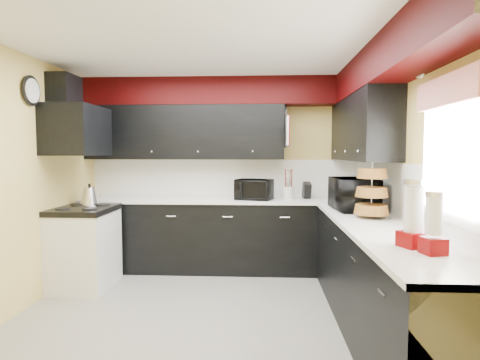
# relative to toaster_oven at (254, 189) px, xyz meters

# --- Properties ---
(ground) EXTENTS (3.60, 3.60, 0.00)m
(ground) POSITION_rel_toaster_oven_xyz_m (-0.42, -1.42, -1.07)
(ground) COLOR gray
(ground) RESTS_ON ground
(wall_back) EXTENTS (3.60, 0.06, 2.50)m
(wall_back) POSITION_rel_toaster_oven_xyz_m (-0.42, 0.38, 0.18)
(wall_back) COLOR #E0C666
(wall_back) RESTS_ON ground
(wall_right) EXTENTS (0.06, 3.60, 2.50)m
(wall_right) POSITION_rel_toaster_oven_xyz_m (1.38, -1.42, 0.18)
(wall_right) COLOR #E0C666
(wall_right) RESTS_ON ground
(wall_left) EXTENTS (0.06, 3.60, 2.50)m
(wall_left) POSITION_rel_toaster_oven_xyz_m (-2.22, -1.42, 0.18)
(wall_left) COLOR #E0C666
(wall_left) RESTS_ON ground
(ceiling) EXTENTS (3.60, 3.60, 0.06)m
(ceiling) POSITION_rel_toaster_oven_xyz_m (-0.42, -1.42, 1.43)
(ceiling) COLOR white
(ceiling) RESTS_ON wall_back
(cab_back) EXTENTS (3.60, 0.60, 0.90)m
(cab_back) POSITION_rel_toaster_oven_xyz_m (-0.42, 0.08, -0.62)
(cab_back) COLOR black
(cab_back) RESTS_ON ground
(cab_right) EXTENTS (0.60, 3.00, 0.90)m
(cab_right) POSITION_rel_toaster_oven_xyz_m (1.08, -1.72, -0.62)
(cab_right) COLOR black
(cab_right) RESTS_ON ground
(counter_back) EXTENTS (3.62, 0.64, 0.04)m
(counter_back) POSITION_rel_toaster_oven_xyz_m (-0.42, 0.08, -0.15)
(counter_back) COLOR white
(counter_back) RESTS_ON cab_back
(counter_right) EXTENTS (0.64, 3.02, 0.04)m
(counter_right) POSITION_rel_toaster_oven_xyz_m (1.08, -1.72, -0.15)
(counter_right) COLOR white
(counter_right) RESTS_ON cab_right
(splash_back) EXTENTS (3.60, 0.02, 0.50)m
(splash_back) POSITION_rel_toaster_oven_xyz_m (-0.42, 0.37, 0.12)
(splash_back) COLOR white
(splash_back) RESTS_ON counter_back
(splash_right) EXTENTS (0.02, 3.60, 0.50)m
(splash_right) POSITION_rel_toaster_oven_xyz_m (1.37, -1.42, 0.12)
(splash_right) COLOR white
(splash_right) RESTS_ON counter_right
(upper_back) EXTENTS (2.60, 0.35, 0.70)m
(upper_back) POSITION_rel_toaster_oven_xyz_m (-0.92, 0.20, 0.73)
(upper_back) COLOR black
(upper_back) RESTS_ON wall_back
(upper_right) EXTENTS (0.35, 1.80, 0.70)m
(upper_right) POSITION_rel_toaster_oven_xyz_m (1.21, -0.52, 0.73)
(upper_right) COLOR black
(upper_right) RESTS_ON wall_right
(soffit_back) EXTENTS (3.60, 0.36, 0.35)m
(soffit_back) POSITION_rel_toaster_oven_xyz_m (-0.42, 0.20, 1.26)
(soffit_back) COLOR black
(soffit_back) RESTS_ON wall_back
(soffit_right) EXTENTS (0.36, 3.24, 0.35)m
(soffit_right) POSITION_rel_toaster_oven_xyz_m (1.20, -1.60, 1.26)
(soffit_right) COLOR black
(soffit_right) RESTS_ON wall_right
(stove) EXTENTS (0.60, 0.75, 0.86)m
(stove) POSITION_rel_toaster_oven_xyz_m (-1.92, -0.67, -0.64)
(stove) COLOR white
(stove) RESTS_ON ground
(cooktop) EXTENTS (0.62, 0.77, 0.06)m
(cooktop) POSITION_rel_toaster_oven_xyz_m (-1.92, -0.67, -0.18)
(cooktop) COLOR black
(cooktop) RESTS_ON stove
(hood) EXTENTS (0.50, 0.78, 0.55)m
(hood) POSITION_rel_toaster_oven_xyz_m (-1.97, -0.67, 0.71)
(hood) COLOR black
(hood) RESTS_ON wall_left
(hood_duct) EXTENTS (0.24, 0.40, 0.40)m
(hood_duct) POSITION_rel_toaster_oven_xyz_m (-2.10, -0.67, 1.13)
(hood_duct) COLOR black
(hood_duct) RESTS_ON wall_left
(window) EXTENTS (0.03, 0.86, 0.96)m
(window) POSITION_rel_toaster_oven_xyz_m (1.37, -2.32, 0.48)
(window) COLOR white
(window) RESTS_ON wall_right
(valance) EXTENTS (0.04, 0.88, 0.20)m
(valance) POSITION_rel_toaster_oven_xyz_m (1.31, -2.32, 0.88)
(valance) COLOR red
(valance) RESTS_ON wall_right
(pan_top) EXTENTS (0.03, 0.22, 0.40)m
(pan_top) POSITION_rel_toaster_oven_xyz_m (0.40, 0.13, 0.93)
(pan_top) COLOR black
(pan_top) RESTS_ON upper_back
(pan_mid) EXTENTS (0.03, 0.28, 0.46)m
(pan_mid) POSITION_rel_toaster_oven_xyz_m (0.40, -0.00, 0.68)
(pan_mid) COLOR black
(pan_mid) RESTS_ON upper_back
(pan_low) EXTENTS (0.03, 0.24, 0.42)m
(pan_low) POSITION_rel_toaster_oven_xyz_m (0.40, 0.26, 0.65)
(pan_low) COLOR black
(pan_low) RESTS_ON upper_back
(cut_board) EXTENTS (0.03, 0.26, 0.35)m
(cut_board) POSITION_rel_toaster_oven_xyz_m (0.41, -0.12, 0.73)
(cut_board) COLOR white
(cut_board) RESTS_ON upper_back
(baskets) EXTENTS (0.27, 0.27, 0.50)m
(baskets) POSITION_rel_toaster_oven_xyz_m (1.10, -1.37, 0.11)
(baskets) COLOR brown
(baskets) RESTS_ON upper_right
(clock) EXTENTS (0.03, 0.30, 0.30)m
(clock) POSITION_rel_toaster_oven_xyz_m (-2.19, -1.17, 1.08)
(clock) COLOR black
(clock) RESTS_ON wall_left
(deco_plate) EXTENTS (0.03, 0.24, 0.24)m
(deco_plate) POSITION_rel_toaster_oven_xyz_m (1.35, -1.77, 1.18)
(deco_plate) COLOR white
(deco_plate) RESTS_ON wall_right
(toaster_oven) EXTENTS (0.53, 0.48, 0.26)m
(toaster_oven) POSITION_rel_toaster_oven_xyz_m (0.00, 0.00, 0.00)
(toaster_oven) COLOR black
(toaster_oven) RESTS_ON counter_back
(microwave) EXTENTS (0.45, 0.63, 0.33)m
(microwave) POSITION_rel_toaster_oven_xyz_m (1.06, -0.87, 0.04)
(microwave) COLOR black
(microwave) RESTS_ON counter_right
(utensil_crock) EXTENTS (0.20, 0.20, 0.16)m
(utensil_crock) POSITION_rel_toaster_oven_xyz_m (0.44, 0.06, -0.05)
(utensil_crock) COLOR silver
(utensil_crock) RESTS_ON counter_back
(knife_block) EXTENTS (0.11, 0.14, 0.21)m
(knife_block) POSITION_rel_toaster_oven_xyz_m (0.68, 0.13, -0.03)
(knife_block) COLOR black
(knife_block) RESTS_ON counter_back
(kettle) EXTENTS (0.27, 0.27, 0.20)m
(kettle) POSITION_rel_toaster_oven_xyz_m (-1.95, -0.43, -0.05)
(kettle) COLOR silver
(kettle) RESTS_ON cooktop
(dispenser_a) EXTENTS (0.20, 0.20, 0.41)m
(dispenser_a) POSITION_rel_toaster_oven_xyz_m (1.06, -2.51, 0.07)
(dispenser_a) COLOR #700706
(dispenser_a) RESTS_ON counter_right
(dispenser_b) EXTENTS (0.15, 0.15, 0.33)m
(dispenser_b) POSITION_rel_toaster_oven_xyz_m (1.11, -2.68, 0.04)
(dispenser_b) COLOR #710D01
(dispenser_b) RESTS_ON counter_right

